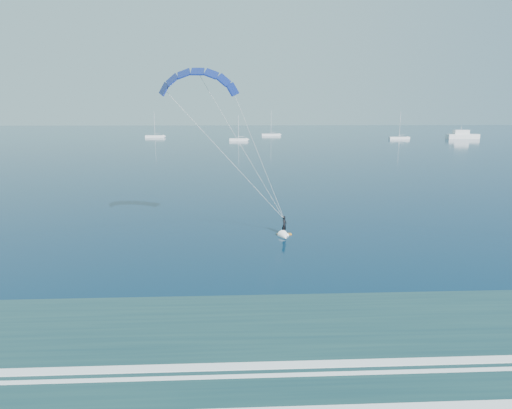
{
  "coord_description": "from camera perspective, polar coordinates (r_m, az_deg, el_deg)",
  "views": [
    {
      "loc": [
        2.26,
        -12.22,
        13.12
      ],
      "look_at": [
        4.22,
        27.83,
        4.97
      ],
      "focal_mm": 32.0,
      "sensor_mm": 36.0,
      "label": 1
    }
  ],
  "objects": [
    {
      "name": "kitesurfer_rig",
      "position": [
        45.12,
        -1.57,
        6.8
      ],
      "size": [
        14.49,
        7.72,
        18.14
      ],
      "color": "orange",
      "rests_on": "ground"
    },
    {
      "name": "sailboat_1",
      "position": [
        245.45,
        -12.51,
        8.32
      ],
      "size": [
        9.9,
        2.4,
        13.19
      ],
      "color": "silver",
      "rests_on": "ground"
    },
    {
      "name": "sailboat_3",
      "position": [
        257.82,
        1.89,
        8.73
      ],
      "size": [
        10.33,
        2.4,
        13.82
      ],
      "color": "silver",
      "rests_on": "ground"
    },
    {
      "name": "sailboat_2",
      "position": [
        212.1,
        -2.2,
        8.12
      ],
      "size": [
        8.38,
        2.4,
        11.67
      ],
      "color": "silver",
      "rests_on": "ground"
    },
    {
      "name": "sailboat_4",
      "position": [
        235.96,
        17.46,
        7.95
      ],
      "size": [
        9.81,
        2.4,
        13.24
      ],
      "color": "silver",
      "rests_on": "ground"
    },
    {
      "name": "motor_yacht",
      "position": [
        251.57,
        24.37,
        7.88
      ],
      "size": [
        15.67,
        4.18,
        6.39
      ],
      "color": "silver",
      "rests_on": "ground"
    }
  ]
}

